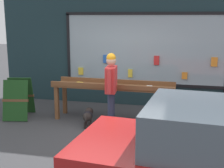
{
  "coord_description": "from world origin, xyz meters",
  "views": [
    {
      "loc": [
        1.59,
        -6.23,
        2.47
      ],
      "look_at": [
        0.02,
        0.66,
        0.94
      ],
      "focal_mm": 50.0,
      "sensor_mm": 36.0,
      "label": 1
    }
  ],
  "objects_px": {
    "display_table_main": "(113,89)",
    "small_dog": "(88,115)",
    "sandwich_board_sign": "(19,98)",
    "person_browsing": "(111,84)"
  },
  "relations": [
    {
      "from": "person_browsing",
      "to": "small_dog",
      "type": "relative_size",
      "value": 2.9
    },
    {
      "from": "person_browsing",
      "to": "sandwich_board_sign",
      "type": "distance_m",
      "value": 2.46
    },
    {
      "from": "small_dog",
      "to": "sandwich_board_sign",
      "type": "bearing_deg",
      "value": 72.98
    },
    {
      "from": "display_table_main",
      "to": "small_dog",
      "type": "bearing_deg",
      "value": -128.64
    },
    {
      "from": "display_table_main",
      "to": "sandwich_board_sign",
      "type": "bearing_deg",
      "value": -172.81
    },
    {
      "from": "person_browsing",
      "to": "sandwich_board_sign",
      "type": "height_order",
      "value": "person_browsing"
    },
    {
      "from": "display_table_main",
      "to": "sandwich_board_sign",
      "type": "height_order",
      "value": "sandwich_board_sign"
    },
    {
      "from": "display_table_main",
      "to": "sandwich_board_sign",
      "type": "distance_m",
      "value": 2.38
    },
    {
      "from": "small_dog",
      "to": "sandwich_board_sign",
      "type": "height_order",
      "value": "sandwich_board_sign"
    },
    {
      "from": "display_table_main",
      "to": "sandwich_board_sign",
      "type": "xyz_separation_m",
      "value": [
        -2.34,
        -0.3,
        -0.28
      ]
    }
  ]
}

